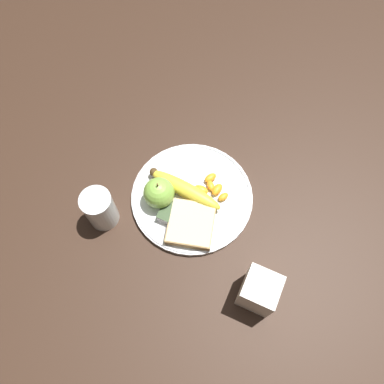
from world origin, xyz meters
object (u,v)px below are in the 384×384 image
Objects in this scene: condiment_caddy at (259,291)px; apple at (159,193)px; plate at (192,196)px; bread_slice at (191,224)px; juice_glass at (100,209)px; fork at (185,189)px; banana at (184,188)px; jam_packet at (170,213)px.

apple is at bearing -111.76° from condiment_caddy.
bread_slice is (0.07, 0.03, 0.02)m from plate.
juice_glass is 0.36m from condiment_caddy.
condiment_caddy is at bearing 68.24° from apple.
fork is at bearing -123.57° from condiment_caddy.
bread_slice is 0.09m from fork.
banana is 3.73× the size of jam_packet.
apple reaches higher than fork.
fork is at bearing -167.61° from banana.
fork is at bearing -146.33° from bread_slice.
condiment_caddy reaches higher than bread_slice.
condiment_caddy reaches higher than plate.
fork is 3.68× the size of jam_packet.
bread_slice is at bearing 29.66° from fork.
banana is at bearing 132.33° from juice_glass.
jam_packet is at bearing -22.77° from plate.
juice_glass is 0.54× the size of fork.
banana reaches higher than plate.
jam_packet is at bearing -109.61° from condiment_caddy.
banana is at bearing -145.05° from bread_slice.
juice_glass is at bearing -47.67° from banana.
juice_glass reaches higher than condiment_caddy.
apple is at bearing -46.83° from banana.
condiment_caddy is (0.02, 0.36, 0.00)m from juice_glass.
juice_glass is 0.15m from jam_packet.
juice_glass is 1.02× the size of condiment_caddy.
condiment_caddy is (0.11, 0.27, 0.00)m from apple.
fork reaches higher than plate.
bread_slice is (0.03, 0.09, -0.02)m from apple.
fork is at bearing 133.67° from juice_glass.
fork is 0.28m from condiment_caddy.
juice_glass reaches higher than bread_slice.
condiment_caddy is (0.15, 0.23, 0.03)m from fork.
banana is at bearing -122.82° from condiment_caddy.
plate is 2.79× the size of juice_glass.
fork is (-0.13, 0.14, -0.03)m from juice_glass.
banana is (-0.13, 0.14, -0.02)m from juice_glass.
bread_slice is 2.51× the size of jam_packet.
juice_glass is 0.19m from banana.
plate is 0.08m from apple.
apple is 0.80× the size of condiment_caddy.
apple is 0.07m from fork.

